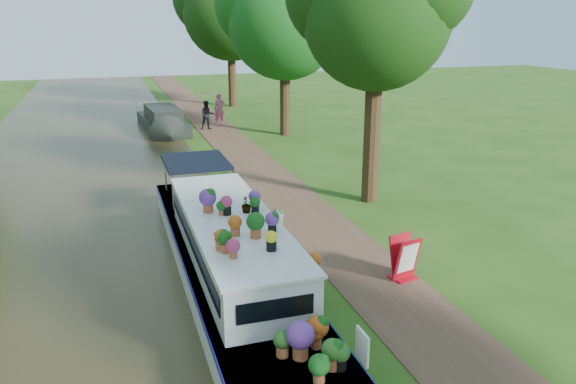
{
  "coord_description": "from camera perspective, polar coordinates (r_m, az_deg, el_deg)",
  "views": [
    {
      "loc": [
        -4.7,
        -14.03,
        6.19
      ],
      "look_at": [
        0.11,
        0.88,
        1.3
      ],
      "focal_mm": 35.0,
      "sensor_mm": 36.0,
      "label": 1
    }
  ],
  "objects": [
    {
      "name": "tree_near_far",
      "position": [
        41.06,
        -5.98,
        18.45
      ],
      "size": [
        7.59,
        7.26,
        10.3
      ],
      "color": "black",
      "rests_on": "ground"
    },
    {
      "name": "towpath",
      "position": [
        16.43,
        4.57,
        -4.81
      ],
      "size": [
        2.2,
        100.0,
        0.03
      ],
      "primitive_type": "cube",
      "color": "#4C3223",
      "rests_on": "ground"
    },
    {
      "name": "tree_near_overhang",
      "position": [
        19.09,
        8.97,
        18.37
      ],
      "size": [
        5.52,
        5.28,
        8.99
      ],
      "color": "black",
      "rests_on": "ground"
    },
    {
      "name": "second_boat",
      "position": [
        32.75,
        -12.54,
        7.01
      ],
      "size": [
        2.51,
        7.14,
        1.36
      ],
      "rotation": [
        0.0,
        0.0,
        0.09
      ],
      "color": "black",
      "rests_on": "canal_water"
    },
    {
      "name": "pedestrian_pink",
      "position": [
        33.86,
        -6.96,
        8.33
      ],
      "size": [
        0.7,
        0.48,
        1.87
      ],
      "primitive_type": "imported",
      "rotation": [
        0.0,
        0.0,
        -0.05
      ],
      "color": "pink",
      "rests_on": "towpath"
    },
    {
      "name": "ground",
      "position": [
        16.04,
        0.58,
        -5.37
      ],
      "size": [
        100.0,
        100.0,
        0.0
      ],
      "primitive_type": "plane",
      "color": "#244812",
      "rests_on": "ground"
    },
    {
      "name": "tree_near_mid",
      "position": [
        30.53,
        -0.39,
        17.8
      ],
      "size": [
        6.9,
        6.6,
        9.4
      ],
      "color": "black",
      "rests_on": "ground"
    },
    {
      "name": "canal_water",
      "position": [
        15.39,
        -21.33,
        -7.62
      ],
      "size": [
        10.0,
        100.0,
        0.02
      ],
      "primitive_type": "cube",
      "color": "#2C2713",
      "rests_on": "ground"
    },
    {
      "name": "verge_plant",
      "position": [
        17.74,
        -1.83,
        -2.31
      ],
      "size": [
        0.52,
        0.49,
        0.46
      ],
      "primitive_type": "imported",
      "rotation": [
        0.0,
        0.0,
        0.39
      ],
      "color": "#255B1B",
      "rests_on": "ground"
    },
    {
      "name": "sandwich_board",
      "position": [
        14.1,
        11.75,
        -6.77
      ],
      "size": [
        0.72,
        0.69,
        1.09
      ],
      "rotation": [
        0.0,
        0.0,
        0.24
      ],
      "color": "#A30B17",
      "rests_on": "towpath"
    },
    {
      "name": "pedestrian_dark",
      "position": [
        32.64,
        -8.2,
        7.74
      ],
      "size": [
        0.8,
        0.62,
        1.63
      ],
      "primitive_type": "imported",
      "rotation": [
        0.0,
        0.0,
        0.0
      ],
      "color": "black",
      "rests_on": "towpath"
    },
    {
      "name": "plant_boat",
      "position": [
        13.14,
        -5.63,
        -6.73
      ],
      "size": [
        2.29,
        13.52,
        2.27
      ],
      "color": "white",
      "rests_on": "canal_water"
    }
  ]
}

